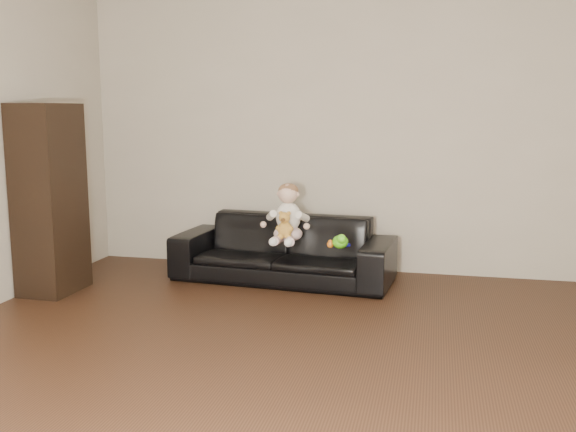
% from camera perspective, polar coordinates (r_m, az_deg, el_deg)
% --- Properties ---
extents(floor, '(5.50, 5.50, 0.00)m').
position_cam_1_polar(floor, '(3.47, -0.32, -15.61)').
color(floor, '#372013').
rests_on(floor, ground).
extents(wall_back, '(5.00, 0.00, 5.00)m').
position_cam_1_polar(wall_back, '(5.86, 5.95, 7.69)').
color(wall_back, '#B3A996').
rests_on(wall_back, ground).
extents(sofa, '(1.94, 0.89, 0.55)m').
position_cam_1_polar(sofa, '(5.59, -0.41, -2.93)').
color(sofa, black).
rests_on(sofa, floor).
extents(cabinet, '(0.39, 0.53, 1.52)m').
position_cam_1_polar(cabinet, '(5.49, -20.43, 1.40)').
color(cabinet, black).
rests_on(cabinet, floor).
extents(shelf_item, '(0.18, 0.25, 0.28)m').
position_cam_1_polar(shelf_item, '(5.45, -20.46, 4.96)').
color(shelf_item, silver).
rests_on(shelf_item, cabinet).
extents(baby, '(0.35, 0.43, 0.50)m').
position_cam_1_polar(baby, '(5.42, -0.03, -0.02)').
color(baby, beige).
rests_on(baby, sofa).
extents(teddy_bear, '(0.13, 0.13, 0.22)m').
position_cam_1_polar(teddy_bear, '(5.28, -0.30, -0.83)').
color(teddy_bear, '#C18D37').
rests_on(teddy_bear, sofa).
extents(toy_green, '(0.18, 0.20, 0.11)m').
position_cam_1_polar(toy_green, '(5.20, 4.67, -2.30)').
color(toy_green, '#5BE51A').
rests_on(toy_green, sofa).
extents(toy_rattle, '(0.06, 0.06, 0.06)m').
position_cam_1_polar(toy_rattle, '(5.22, 3.79, -2.54)').
color(toy_rattle, orange).
rests_on(toy_rattle, sofa).
extents(toy_blue_disc, '(0.11, 0.11, 0.01)m').
position_cam_1_polar(toy_blue_disc, '(5.32, 5.02, -2.56)').
color(toy_blue_disc, '#1818C3').
rests_on(toy_blue_disc, sofa).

